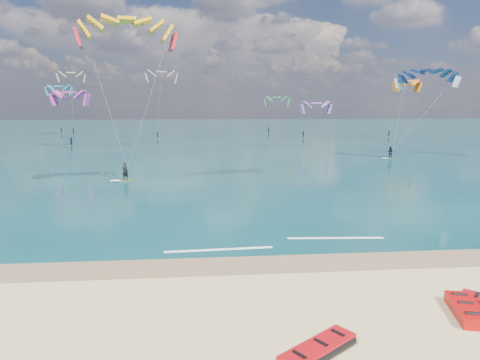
% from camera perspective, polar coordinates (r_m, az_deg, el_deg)
% --- Properties ---
extents(ground, '(320.00, 320.00, 0.00)m').
position_cam_1_polar(ground, '(55.58, -2.89, 2.65)').
color(ground, tan).
rests_on(ground, ground).
extents(wet_sand_strip, '(320.00, 2.40, 0.01)m').
position_cam_1_polar(wet_sand_strip, '(19.53, 1.54, -11.16)').
color(wet_sand_strip, brown).
rests_on(wet_sand_strip, ground).
extents(sea, '(320.00, 200.00, 0.04)m').
position_cam_1_polar(sea, '(119.32, -4.13, 6.53)').
color(sea, '#093336').
rests_on(sea, ground).
extents(packed_kite_left, '(2.94, 2.54, 0.40)m').
position_cam_1_polar(packed_kite_left, '(13.36, 10.33, -22.01)').
color(packed_kite_left, '#B2090F').
rests_on(packed_kite_left, ground).
extents(packed_kite_right, '(1.83, 2.68, 0.45)m').
position_cam_1_polar(packed_kite_right, '(17.07, 27.88, -15.62)').
color(packed_kite_right, '#B60A07').
rests_on(packed_kite_right, ground).
extents(kitesurfer_main, '(8.34, 7.10, 15.16)m').
position_cam_1_polar(kitesurfer_main, '(38.27, -15.02, 11.02)').
color(kitesurfer_main, gold).
rests_on(kitesurfer_main, sea).
extents(kitesurfer_far, '(9.01, 6.30, 12.81)m').
position_cam_1_polar(kitesurfer_far, '(59.49, 21.80, 9.10)').
color(kitesurfer_far, '#ADC21D').
rests_on(kitesurfer_far, sea).
extents(shoreline_foam, '(11.54, 1.87, 0.01)m').
position_cam_1_polar(shoreline_foam, '(22.21, 5.16, -8.44)').
color(shoreline_foam, white).
rests_on(shoreline_foam, ground).
extents(distant_kites, '(83.47, 37.57, 14.45)m').
position_cam_1_polar(distant_kites, '(94.73, -7.30, 9.09)').
color(distant_kites, '#B83698').
rests_on(distant_kites, ground).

